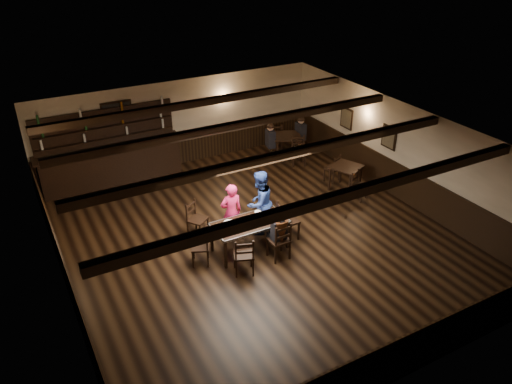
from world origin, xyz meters
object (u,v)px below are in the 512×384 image
bar_counter (111,159)px  man_blue (259,203)px  chair_near_right (281,239)px  cake (229,224)px  chair_near_left (244,254)px  dining_table (250,225)px  woman_pink (231,212)px

bar_counter → man_blue: bearing=-61.1°
chair_near_right → bar_counter: bar_counter is taller
cake → chair_near_right: bearing=-40.1°
chair_near_left → cake: bearing=84.9°
dining_table → woman_pink: bearing=105.1°
chair_near_left → man_blue: (1.13, 1.36, 0.29)m
dining_table → chair_near_right: size_ratio=1.81×
chair_near_left → bar_counter: (-1.36, 5.88, 0.18)m
chair_near_left → man_blue: man_blue is taller
dining_table → man_blue: size_ratio=1.06×
dining_table → cake: size_ratio=5.19×
dining_table → man_blue: bearing=45.2°
chair_near_right → woman_pink: 1.46m
cake → bar_counter: 5.22m
bar_counter → woman_pink: bearing=-68.6°
dining_table → chair_near_left: 0.98m
chair_near_left → woman_pink: (0.39, 1.41, 0.20)m
woman_pink → cake: size_ratio=4.41×
dining_table → bar_counter: size_ratio=0.41×
dining_table → chair_near_left: chair_near_left is taller
man_blue → cake: (-1.06, -0.50, -0.03)m
chair_near_right → man_blue: man_blue is taller
woman_pink → chair_near_right: bearing=119.4°
chair_near_left → man_blue: size_ratio=0.56×
woman_pink → chair_near_left: bearing=79.5°
dining_table → cake: cake is taller
man_blue → bar_counter: 5.16m
chair_near_left → cake: chair_near_left is taller
chair_near_left → man_blue: bearing=50.3°
chair_near_left → woman_pink: size_ratio=0.62×
woman_pink → cake: woman_pink is taller
dining_table → bar_counter: bar_counter is taller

